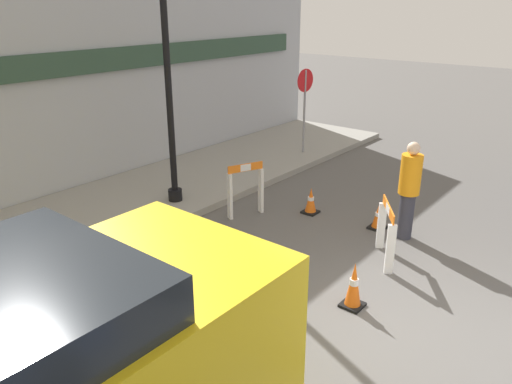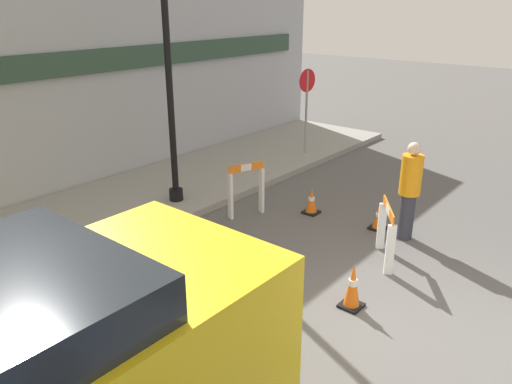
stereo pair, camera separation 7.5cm
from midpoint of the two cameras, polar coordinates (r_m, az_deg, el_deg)
name	(u,v)px [view 2 (the right image)]	position (r m, az deg, el deg)	size (l,w,h in m)	color
ground_plane	(384,332)	(6.92, 14.73, -15.25)	(60.00, 60.00, 0.00)	#565451
sidewalk_slab	(107,210)	(10.46, -16.44, -2.03)	(18.00, 3.09, 0.15)	gray
storefront_facade	(46,68)	(11.16, -22.74, 12.95)	(18.00, 0.22, 5.50)	#A3A8B2
streetlamp_post	(166,25)	(9.77, -10.05, 18.23)	(0.44, 0.44, 5.38)	black
stop_sign	(307,97)	(13.40, 5.98, 10.71)	(0.60, 0.09, 2.24)	gray
barricade_0	(246,188)	(9.79, -0.91, 0.42)	(0.74, 0.41, 1.08)	white
barricade_1	(205,262)	(7.11, -5.60, -7.94)	(0.26, 0.71, 1.12)	white
barricade_2	(386,231)	(8.36, 14.92, -4.28)	(0.84, 0.64, 0.99)	white
traffic_cone_0	(312,201)	(10.06, 6.57, -1.07)	(0.30, 0.30, 0.53)	black
traffic_cone_1	(191,233)	(8.78, -7.19, -4.62)	(0.30, 0.30, 0.50)	black
traffic_cone_2	(353,286)	(7.14, 11.28, -10.52)	(0.30, 0.30, 0.68)	black
traffic_cone_3	(379,217)	(9.60, 14.08, -2.82)	(0.30, 0.30, 0.50)	black
person_worker	(410,188)	(9.11, 17.38, 0.41)	(0.51, 0.51, 1.78)	#33333D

